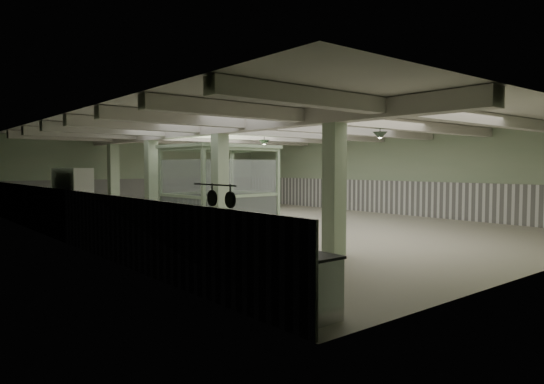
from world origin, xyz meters
TOP-DOWN VIEW (x-y plane):
  - floor at (0.00, 0.00)m, footprint 20.00×20.00m
  - ceiling at (0.00, 0.00)m, footprint 14.00×20.00m
  - wall_back at (0.00, 10.00)m, footprint 14.00×0.02m
  - wall_left at (-7.00, 0.00)m, footprint 0.02×20.00m
  - wall_right at (7.00, 0.00)m, footprint 0.02×20.00m
  - wainscot_left at (-6.97, 0.00)m, footprint 0.05×19.90m
  - wainscot_right at (6.97, 0.00)m, footprint 0.05×19.90m
  - wainscot_back at (0.00, 9.97)m, footprint 13.90×0.05m
  - girder at (-2.50, 0.00)m, footprint 0.45×19.90m
  - beam_a at (0.00, -7.50)m, footprint 13.90×0.35m
  - beam_b at (0.00, -5.00)m, footprint 13.90×0.35m
  - beam_c at (0.00, -2.50)m, footprint 13.90×0.35m
  - beam_d at (0.00, 0.00)m, footprint 13.90×0.35m
  - beam_e at (0.00, 2.50)m, footprint 13.90×0.35m
  - beam_f at (0.00, 5.00)m, footprint 13.90×0.35m
  - beam_g at (0.00, 7.50)m, footprint 13.90×0.35m
  - column_a at (-2.50, -6.00)m, footprint 0.42×0.42m
  - column_b at (-2.50, -1.00)m, footprint 0.42×0.42m
  - column_c at (-2.50, 4.00)m, footprint 0.42×0.42m
  - column_d at (-2.50, 8.00)m, footprint 0.42×0.42m
  - hook_rail at (-6.93, -7.60)m, footprint 0.02×1.20m
  - pendant_front at (0.50, -5.00)m, footprint 0.44×0.44m
  - pendant_mid at (0.50, 0.50)m, footprint 0.44×0.44m
  - pendant_back at (0.50, 5.50)m, footprint 0.44×0.44m
  - prep_counter at (-6.54, -7.00)m, footprint 0.91×5.24m
  - pitcher_near at (-6.41, -9.09)m, footprint 0.23×0.26m
  - pitcher_far at (-6.37, -5.86)m, footprint 0.26×0.28m
  - veg_colander at (-6.62, -6.84)m, footprint 0.53×0.53m
  - orange_bowl at (-6.40, -6.11)m, footprint 0.33×0.33m
  - skillet_near at (-6.88, -7.97)m, footprint 0.03×0.26m
  - skillet_far at (-6.88, -7.46)m, footprint 0.03×0.26m
  - walkin_cooler at (-6.62, 0.49)m, footprint 0.78×2.18m
  - guard_booth at (-1.08, 1.20)m, footprint 3.78×3.25m
  - filing_cabinet at (0.89, 1.03)m, footprint 0.55×0.65m

SIDE VIEW (x-z plane):
  - floor at x=0.00m, z-range 0.00..0.00m
  - prep_counter at x=-6.54m, z-range 0.01..0.92m
  - filing_cabinet at x=0.89m, z-range 0.00..1.20m
  - wainscot_left at x=-6.97m, z-range 0.00..1.50m
  - wainscot_right at x=6.97m, z-range 0.00..1.50m
  - wainscot_back at x=0.00m, z-range 0.00..1.50m
  - orange_bowl at x=-6.40m, z-range 0.90..1.00m
  - veg_colander at x=-6.62m, z-range 0.90..1.08m
  - walkin_cooler at x=-6.62m, z-range 0.00..1.99m
  - pitcher_far at x=-6.37m, z-range 0.90..1.21m
  - pitcher_near at x=-6.41m, z-range 0.90..1.22m
  - skillet_near at x=-6.88m, z-range 1.50..1.76m
  - skillet_far at x=-6.88m, z-range 1.50..1.76m
  - wall_back at x=0.00m, z-range 0.00..3.60m
  - wall_left at x=-7.00m, z-range 0.00..3.60m
  - wall_right at x=7.00m, z-range 0.00..3.60m
  - column_a at x=-2.50m, z-range 0.00..3.60m
  - column_b at x=-2.50m, z-range 0.00..3.60m
  - column_c at x=-2.50m, z-range 0.00..3.60m
  - column_d at x=-2.50m, z-range 0.00..3.60m
  - hook_rail at x=-6.93m, z-range 1.84..1.86m
  - guard_booth at x=-1.08m, z-range 0.48..3.41m
  - pendant_front at x=0.50m, z-range 2.94..3.16m
  - pendant_mid at x=0.50m, z-range 2.94..3.16m
  - pendant_back at x=0.50m, z-range 2.94..3.16m
  - girder at x=-2.50m, z-range 3.18..3.58m
  - beam_a at x=0.00m, z-range 3.26..3.58m
  - beam_b at x=0.00m, z-range 3.26..3.58m
  - beam_c at x=0.00m, z-range 3.26..3.58m
  - beam_d at x=0.00m, z-range 3.26..3.58m
  - beam_e at x=0.00m, z-range 3.26..3.58m
  - beam_f at x=0.00m, z-range 3.26..3.58m
  - beam_g at x=0.00m, z-range 3.26..3.58m
  - ceiling at x=0.00m, z-range 3.59..3.61m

